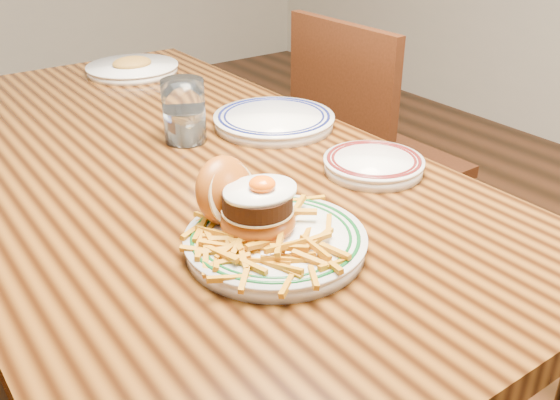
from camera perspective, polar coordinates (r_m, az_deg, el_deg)
table at (r=1.31m, az=-10.20°, el=0.38°), size 0.85×1.60×0.75m
chair_right at (r=1.95m, az=7.92°, el=3.99°), size 0.43×0.43×0.91m
main_plate at (r=0.93m, az=-1.22°, el=-2.43°), size 0.27×0.29×0.13m
side_plate at (r=1.20m, az=8.55°, el=3.34°), size 0.19×0.19×0.03m
rear_plate at (r=1.41m, az=-0.55°, el=7.38°), size 0.27×0.27×0.03m
water_glass at (r=1.33m, az=-8.74°, el=7.70°), size 0.09×0.09×0.13m
far_plate at (r=1.87m, az=-13.34°, el=11.67°), size 0.26×0.26×0.05m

